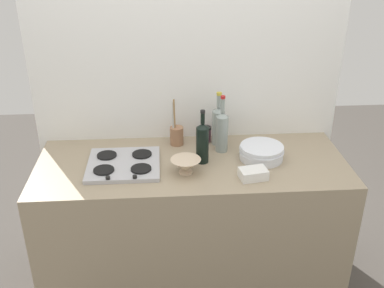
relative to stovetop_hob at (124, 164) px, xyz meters
The scene contains 12 objects.
ground_plane 0.99m from the stovetop_hob, ahead, with size 6.00×6.00×0.00m, color #47423D.
counter_block 0.61m from the stovetop_hob, ahead, with size 1.80×0.70×0.90m, color tan.
backsplash_panel 0.59m from the stovetop_hob, 45.43° to the left, with size 1.90×0.06×2.23m, color white.
stovetop_hob is the anchor object (origin of this frame).
plate_stack 0.80m from the stovetop_hob, ahead, with size 0.26×0.26×0.09m.
wine_bottle_leftmost 0.61m from the stovetop_hob, 15.06° to the left, with size 0.07×0.07×0.35m.
wine_bottle_mid_left 0.47m from the stovetop_hob, ahead, with size 0.07×0.07×0.32m.
wine_bottle_mid_right 0.64m from the stovetop_hob, 24.01° to the left, with size 0.08×0.08×0.34m.
mixing_bowl 0.36m from the stovetop_hob, 15.50° to the right, with size 0.17×0.17×0.08m.
butter_dish 0.73m from the stovetop_hob, 14.40° to the right, with size 0.15×0.10×0.06m, color white.
utensil_crock 0.41m from the stovetop_hob, 39.98° to the left, with size 0.08×0.08×0.30m.
condiment_jar_front 0.58m from the stovetop_hob, 30.36° to the left, with size 0.07×0.07×0.10m.
Camera 1 is at (-0.16, -2.29, 2.17)m, focal length 42.40 mm.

